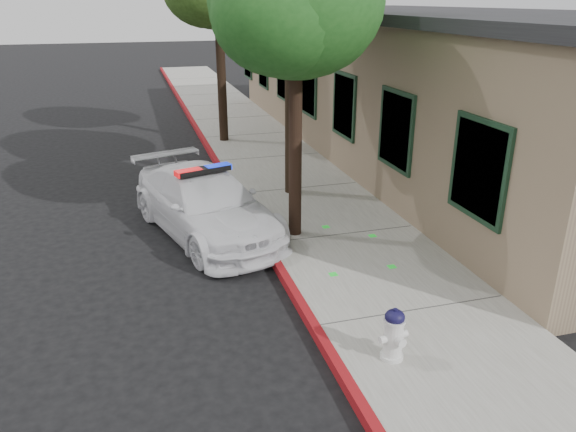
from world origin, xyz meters
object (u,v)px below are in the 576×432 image
(fire_hydrant, at_px, (394,334))
(street_tree_near, at_px, (297,10))
(police_car, at_px, (206,204))
(clapboard_building, at_px, (427,83))

(fire_hydrant, height_order, street_tree_near, street_tree_near)
(street_tree_near, bearing_deg, police_car, 153.71)
(police_car, distance_m, fire_hydrant, 5.40)
(police_car, relative_size, street_tree_near, 0.86)
(clapboard_building, height_order, street_tree_near, street_tree_near)
(police_car, height_order, street_tree_near, street_tree_near)
(clapboard_building, distance_m, street_tree_near, 8.54)
(clapboard_building, relative_size, fire_hydrant, 28.37)
(clapboard_building, bearing_deg, police_car, -147.36)
(clapboard_building, bearing_deg, fire_hydrant, -120.59)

